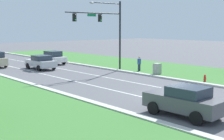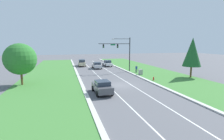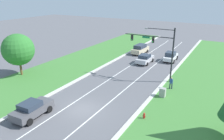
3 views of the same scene
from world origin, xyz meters
name	(u,v)px [view 2 (image 2 of 3)]	position (x,y,z in m)	size (l,w,h in m)	color
ground_plane	(120,85)	(0.00, 0.00, 0.00)	(160.00, 160.00, 0.00)	#5B5B60
curb_strip_right	(153,83)	(5.65, 0.00, 0.07)	(0.50, 90.00, 0.15)	beige
curb_strip_left	(83,87)	(-5.65, 0.00, 0.07)	(0.50, 90.00, 0.15)	beige
grass_verge_right	(180,81)	(10.90, 0.00, 0.04)	(10.00, 90.00, 0.08)	#427F38
grass_verge_left	(45,90)	(-10.90, 0.00, 0.04)	(10.00, 90.00, 0.08)	#427F38
lane_stripe_inner_left	(108,86)	(-1.80, 0.00, 0.00)	(0.14, 81.00, 0.01)	white
lane_stripe_inner_right	(131,84)	(1.80, 0.00, 0.00)	(0.14, 81.00, 0.01)	white
traffic_signal_mast	(121,49)	(4.22, 12.34, 5.14)	(7.30, 0.41, 7.72)	black
champagne_suv	(82,63)	(-3.43, 24.79, 0.96)	(2.25, 5.07, 1.89)	beige
white_sedan	(107,63)	(3.54, 22.65, 0.87)	(2.14, 4.62, 1.73)	white
silver_sedan	(97,65)	(-0.13, 18.99, 0.82)	(2.14, 4.43, 1.63)	silver
graphite_sedan	(102,87)	(-3.55, -3.71, 0.88)	(2.24, 4.50, 1.71)	#4C4C51
utility_cabinet	(141,72)	(6.77, 7.18, 0.60)	(0.70, 0.60, 1.19)	#9E9E99
pedestrian	(136,69)	(7.03, 10.01, 0.94)	(0.41, 0.28, 1.69)	#232842
fire_hydrant	(154,79)	(6.62, 1.51, 0.34)	(0.34, 0.20, 0.70)	red
conifer_near_right_tree	(192,52)	(14.72, 2.17, 4.81)	(3.31, 3.31, 7.47)	brown
oak_near_left_tree	(20,59)	(-14.55, 3.89, 4.05)	(4.76, 4.76, 6.44)	brown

